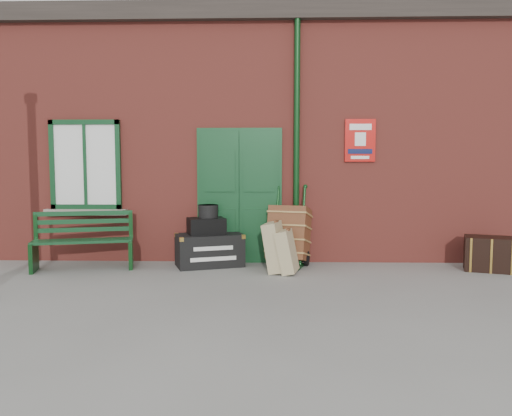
{
  "coord_description": "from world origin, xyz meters",
  "views": [
    {
      "loc": [
        0.23,
        -6.88,
        1.65
      ],
      "look_at": [
        0.0,
        0.6,
        1.0
      ],
      "focal_mm": 35.0,
      "sensor_mm": 36.0,
      "label": 1
    }
  ],
  "objects_px": {
    "bench": "(83,239)",
    "dark_trunk": "(490,254)",
    "porter_trolley": "(289,235)",
    "houdini_trunk": "(210,250)"
  },
  "relations": [
    {
      "from": "bench",
      "to": "dark_trunk",
      "type": "distance_m",
      "value": 6.39
    },
    {
      "from": "houdini_trunk",
      "to": "dark_trunk",
      "type": "distance_m",
      "value": 4.42
    },
    {
      "from": "houdini_trunk",
      "to": "dark_trunk",
      "type": "height_order",
      "value": "dark_trunk"
    },
    {
      "from": "dark_trunk",
      "to": "houdini_trunk",
      "type": "bearing_deg",
      "value": -164.69
    },
    {
      "from": "bench",
      "to": "houdini_trunk",
      "type": "relative_size",
      "value": 1.51
    },
    {
      "from": "porter_trolley",
      "to": "dark_trunk",
      "type": "distance_m",
      "value": 3.15
    },
    {
      "from": "bench",
      "to": "dark_trunk",
      "type": "bearing_deg",
      "value": -13.49
    },
    {
      "from": "bench",
      "to": "dark_trunk",
      "type": "height_order",
      "value": "bench"
    },
    {
      "from": "bench",
      "to": "porter_trolley",
      "type": "relative_size",
      "value": 1.22
    },
    {
      "from": "houdini_trunk",
      "to": "dark_trunk",
      "type": "bearing_deg",
      "value": -22.13
    }
  ]
}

